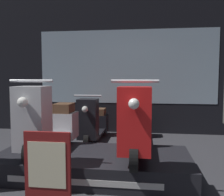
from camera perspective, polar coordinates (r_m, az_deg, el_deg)
shop_wall_back at (r=5.90m, az=3.32°, el=7.60°), size 7.48×0.09×3.20m
display_platform at (r=3.46m, az=-4.37°, el=-14.84°), size 2.56×1.12×0.29m
scooter_display_left at (r=3.44m, az=-14.05°, el=-5.81°), size 0.50×1.56×0.99m
scooter_display_right at (r=3.20m, az=5.59°, el=-6.47°), size 0.50×1.56×0.99m
scooter_backrow_0 at (r=5.06m, az=-4.19°, el=-5.65°), size 0.50×1.56×0.99m
scooter_backrow_1 at (r=4.95m, az=6.06°, el=-5.89°), size 0.50×1.56×0.99m
price_sign_board at (r=2.64m, az=-14.52°, el=-15.57°), size 0.47×0.04×0.77m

